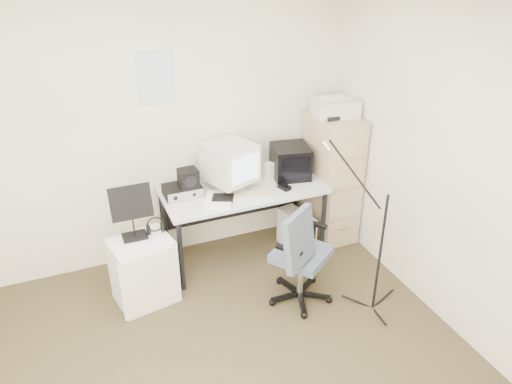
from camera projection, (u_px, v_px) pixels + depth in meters
name	position (u px, v px, depth m)	size (l,w,h in m)	color
floor	(236.00, 381.00, 3.56)	(3.60, 3.60, 0.01)	#2F2816
ceiling	(226.00, 11.00, 2.40)	(3.60, 3.60, 0.01)	white
wall_back	(163.00, 133.00, 4.45)	(3.60, 0.02, 2.50)	#F6EABF
wall_right	(467.00, 181.00, 3.59)	(0.02, 3.60, 2.50)	#F6EABF
wall_calendar	(156.00, 78.00, 4.20)	(0.30, 0.02, 0.44)	white
filing_cabinet	(330.00, 178.00, 5.00)	(0.40, 0.60, 1.30)	tan
printer	(336.00, 108.00, 4.67)	(0.41, 0.28, 0.16)	beige
desk	(244.00, 222.00, 4.79)	(1.50, 0.70, 0.73)	silver
crt_monitor	(230.00, 166.00, 4.54)	(0.39, 0.41, 0.43)	beige
crt_tv	(290.00, 161.00, 4.79)	(0.34, 0.36, 0.31)	black
desk_speaker	(269.00, 171.00, 4.76)	(0.09, 0.09, 0.16)	beige
keyboard	(249.00, 196.00, 4.47)	(0.45, 0.16, 0.02)	beige
mouse	(284.00, 187.00, 4.60)	(0.07, 0.12, 0.04)	black
radio_receiver	(182.00, 190.00, 4.48)	(0.33, 0.24, 0.09)	black
radio_speaker	(188.00, 178.00, 4.41)	(0.16, 0.15, 0.16)	black
papers	(219.00, 200.00, 4.40)	(0.23, 0.31, 0.02)	white
pc_tower	(296.00, 231.00, 4.97)	(0.18, 0.42, 0.39)	beige
office_chair	(302.00, 252.00, 4.14)	(0.55, 0.55, 0.96)	#4C5162
side_cart	(144.00, 271.00, 4.21)	(0.48, 0.39, 0.60)	silver
music_stand	(132.00, 212.00, 4.01)	(0.33, 0.18, 0.49)	black
headphones	(155.00, 227.00, 4.17)	(0.16, 0.16, 0.03)	black
mic_stand	(382.00, 237.00, 3.92)	(0.02, 0.02, 1.42)	black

